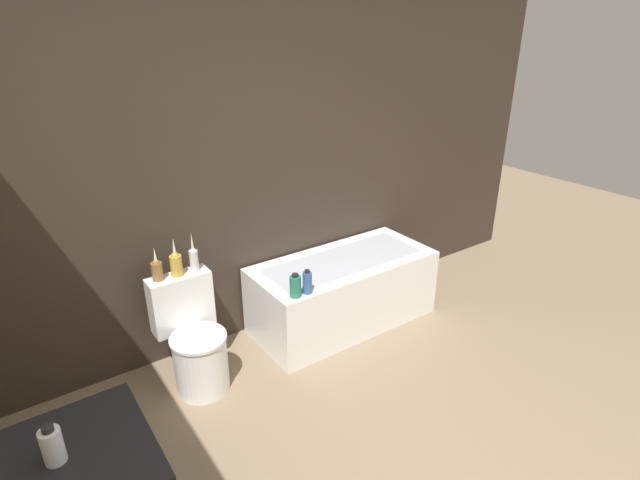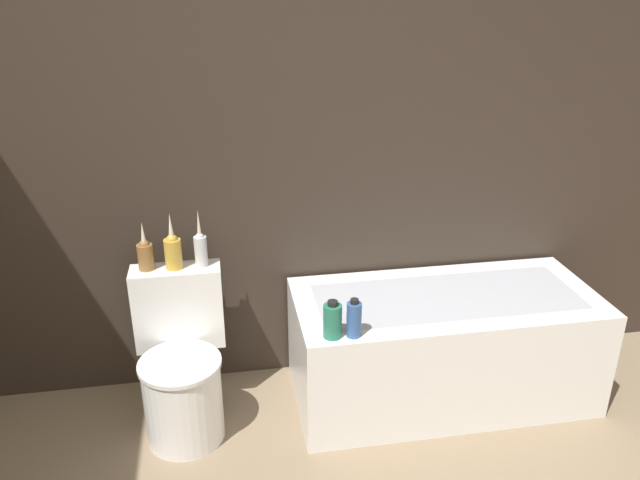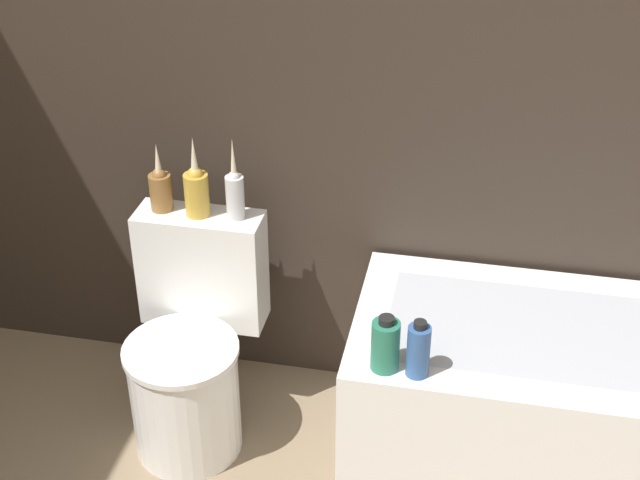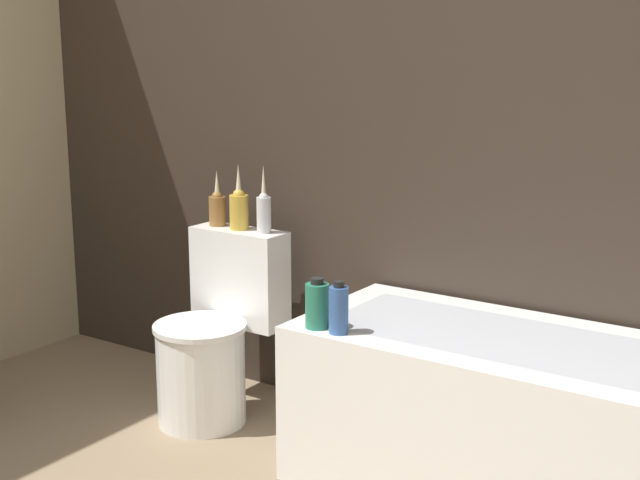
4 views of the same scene
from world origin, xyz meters
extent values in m
cube|color=#332821|center=(0.00, 2.19, 1.30)|extent=(6.40, 0.06, 2.60)
cube|color=white|center=(0.83, 1.82, 0.27)|extent=(1.44, 0.65, 0.55)
cube|color=#B7BCC6|center=(0.83, 1.82, 0.54)|extent=(1.24, 0.45, 0.01)
cylinder|color=white|center=(-0.42, 1.71, 0.19)|extent=(0.35, 0.35, 0.38)
cylinder|color=white|center=(-0.42, 1.71, 0.39)|extent=(0.36, 0.36, 0.02)
cube|color=white|center=(-0.42, 1.95, 0.54)|extent=(0.40, 0.15, 0.39)
cylinder|color=olive|center=(-0.54, 1.97, 0.79)|extent=(0.07, 0.07, 0.12)
sphere|color=olive|center=(-0.54, 1.97, 0.85)|extent=(0.05, 0.05, 0.05)
cone|color=beige|center=(-0.54, 1.97, 0.91)|extent=(0.02, 0.02, 0.11)
cylinder|color=gold|center=(-0.42, 1.96, 0.80)|extent=(0.08, 0.08, 0.14)
sphere|color=gold|center=(-0.42, 1.96, 0.87)|extent=(0.05, 0.05, 0.05)
cone|color=beige|center=(-0.42, 1.96, 0.94)|extent=(0.03, 0.03, 0.12)
cylinder|color=silver|center=(-0.30, 1.96, 0.80)|extent=(0.06, 0.06, 0.14)
sphere|color=silver|center=(-0.30, 1.96, 0.88)|extent=(0.04, 0.04, 0.04)
cone|color=beige|center=(-0.30, 1.96, 0.94)|extent=(0.02, 0.02, 0.13)
cylinder|color=#267259|center=(0.23, 1.56, 0.62)|extent=(0.08, 0.08, 0.15)
cylinder|color=black|center=(0.23, 1.56, 0.71)|extent=(0.04, 0.04, 0.02)
cylinder|color=#335999|center=(0.32, 1.55, 0.63)|extent=(0.06, 0.06, 0.15)
cylinder|color=black|center=(0.32, 1.55, 0.71)|extent=(0.03, 0.03, 0.02)
camera|label=1|loc=(-1.31, -0.91, 2.24)|focal=28.00mm
camera|label=2|loc=(-0.21, -0.64, 1.96)|focal=35.00mm
camera|label=3|loc=(0.44, -0.33, 2.12)|focal=50.00mm
camera|label=4|loc=(1.81, -0.75, 1.47)|focal=50.00mm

